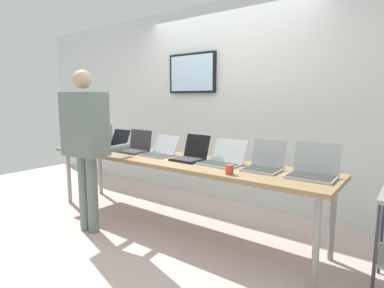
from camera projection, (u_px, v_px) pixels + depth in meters
name	position (u px, v px, depth m)	size (l,w,h in m)	color
ground	(172.00, 226.00, 3.41)	(8.00, 8.00, 0.04)	#C5ADA8
back_wall	(225.00, 103.00, 4.12)	(8.00, 0.11, 2.65)	silver
workbench	(171.00, 162.00, 3.31)	(3.37, 0.70, 0.75)	#91724D
equipment_box	(93.00, 135.00, 4.19)	(0.37, 0.38, 0.29)	gray
laptop_station_0	(114.00, 144.00, 3.94)	(0.33, 0.35, 0.24)	black
laptop_station_1	(135.00, 147.00, 3.70)	(0.37, 0.30, 0.26)	#3B343E
laptop_station_2	(160.00, 151.00, 3.47)	(0.34, 0.35, 0.21)	#B1B4BB
laptop_station_3	(191.00, 154.00, 3.20)	(0.32, 0.34, 0.25)	black
laptop_station_4	(223.00, 159.00, 2.99)	(0.41, 0.37, 0.23)	#AEB7B7
laptop_station_5	(264.00, 163.00, 2.75)	(0.31, 0.30, 0.26)	#ABAEB8
laptop_station_6	(313.00, 169.00, 2.49)	(0.37, 0.31, 0.27)	#AAB5B7
person	(86.00, 136.00, 3.13)	(0.49, 0.63, 1.67)	slate
coffee_mug	(229.00, 169.00, 2.59)	(0.07, 0.07, 0.08)	#C74038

